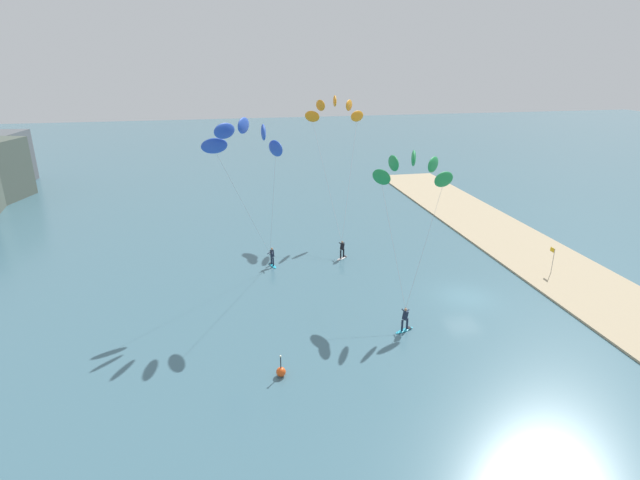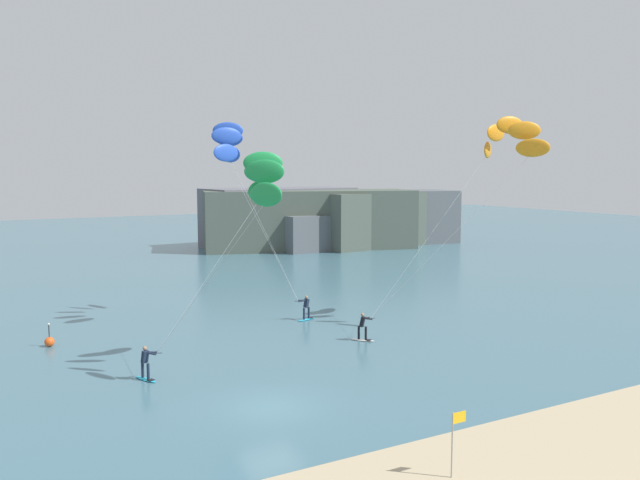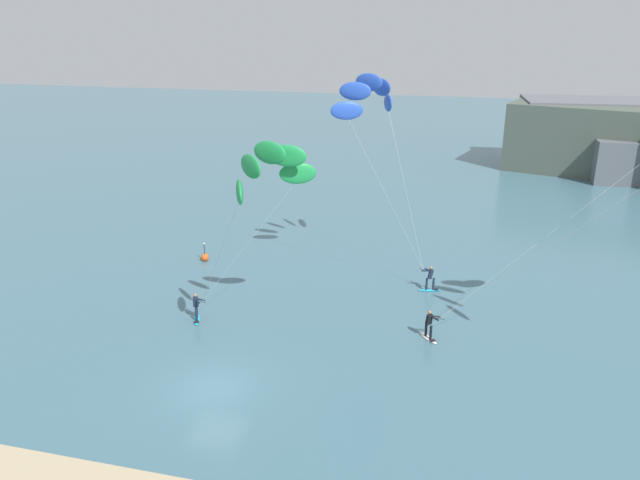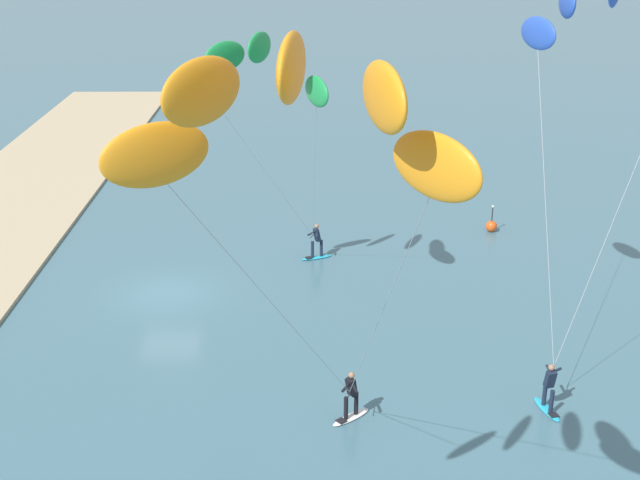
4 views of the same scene
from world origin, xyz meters
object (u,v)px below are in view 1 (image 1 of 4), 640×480
(kitesurfer_far_out, at_px, (335,114))
(marker_buoy, at_px, (281,372))
(kitesurfer_mid_water, at_px, (413,174))
(kitesurfer_nearshore, at_px, (245,142))
(beach_flag, at_px, (553,255))

(kitesurfer_far_out, relative_size, marker_buoy, 9.79)
(kitesurfer_mid_water, relative_size, kitesurfer_far_out, 0.82)
(marker_buoy, bearing_deg, kitesurfer_nearshore, 3.61)
(kitesurfer_mid_water, distance_m, beach_flag, 15.35)
(marker_buoy, distance_m, beach_flag, 25.84)
(kitesurfer_nearshore, distance_m, kitesurfer_mid_water, 12.01)
(kitesurfer_far_out, bearing_deg, kitesurfer_mid_water, -174.91)
(kitesurfer_mid_water, xyz_separation_m, kitesurfer_far_out, (17.52, 1.56, 2.37))
(beach_flag, bearing_deg, kitesurfer_nearshore, 85.48)
(kitesurfer_nearshore, xyz_separation_m, beach_flag, (-1.95, -24.66, -9.81))
(kitesurfer_far_out, height_order, beach_flag, kitesurfer_far_out)
(kitesurfer_far_out, bearing_deg, kitesurfer_nearshore, 145.75)
(kitesurfer_nearshore, distance_m, beach_flag, 26.61)
(kitesurfer_mid_water, height_order, marker_buoy, kitesurfer_mid_water)
(kitesurfer_nearshore, distance_m, marker_buoy, 16.16)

